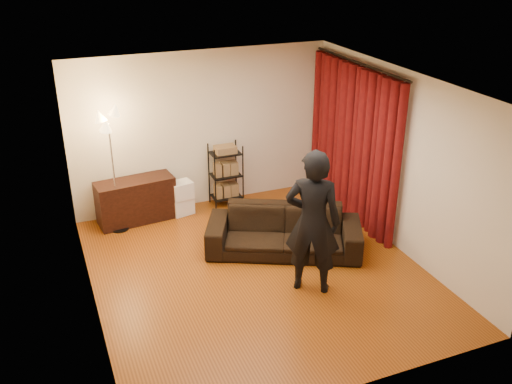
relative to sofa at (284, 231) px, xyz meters
name	(u,v)px	position (x,y,z in m)	size (l,w,h in m)	color
floor	(257,271)	(-0.59, -0.39, -0.33)	(5.00, 5.00, 0.00)	#934912
ceiling	(258,85)	(-0.59, -0.39, 2.37)	(5.00, 5.00, 0.00)	white
wall_back	(202,130)	(-0.59, 2.11, 1.02)	(5.00, 5.00, 0.00)	beige
wall_front	(355,282)	(-0.59, -2.89, 1.02)	(5.00, 5.00, 0.00)	beige
wall_left	(84,213)	(-2.84, -0.39, 1.02)	(5.00, 5.00, 0.00)	beige
wall_right	(399,162)	(1.66, -0.39, 1.02)	(5.00, 5.00, 0.00)	beige
curtain_rod	(360,63)	(1.56, 0.74, 2.25)	(0.04, 0.04, 2.65)	black
curtain	(352,143)	(1.54, 0.74, 0.94)	(0.22, 2.65, 2.55)	#610D0C
sofa	(284,231)	(0.00, 0.00, 0.00)	(2.28, 0.89, 0.67)	black
person	(313,222)	(-0.08, -1.03, 0.67)	(0.73, 0.48, 2.00)	black
media_cabinet	(136,200)	(-1.86, 1.83, 0.04)	(1.27, 0.47, 0.74)	black
storage_boxes	(182,198)	(-1.10, 1.79, -0.03)	(0.36, 0.29, 0.60)	white
wire_shelf	(226,175)	(-0.27, 1.87, 0.22)	(0.51, 0.35, 1.11)	black
floor_lamp	(114,172)	(-2.20, 1.63, 0.67)	(0.36, 0.36, 2.00)	silver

